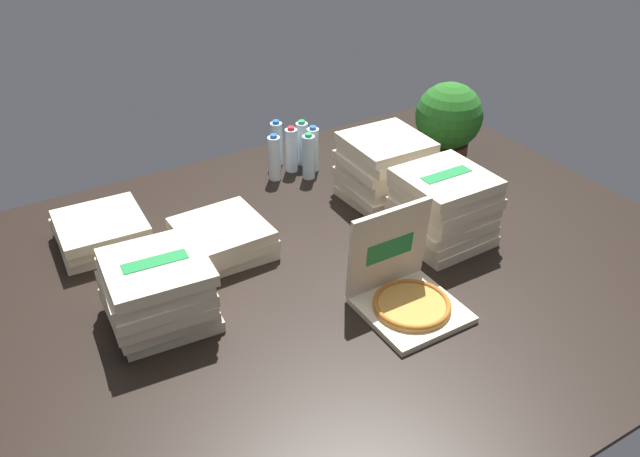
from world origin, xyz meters
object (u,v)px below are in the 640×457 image
pizza_stack_left_near (224,238)px  water_bottle_2 (291,150)px  water_bottle_4 (309,157)px  water_bottle_1 (274,158)px  water_bottle_0 (313,149)px  pizza_stack_right_far (444,207)px  pizza_stack_right_near (101,232)px  open_pizza_box (405,290)px  water_bottle_3 (277,143)px  pizza_stack_center_near (385,169)px  water_bottle_5 (302,143)px  pizza_stack_right_mid (158,292)px  potted_plant (448,121)px

pizza_stack_left_near → water_bottle_2: (0.62, 0.51, 0.05)m
pizza_stack_left_near → water_bottle_4: 0.76m
pizza_stack_left_near → water_bottle_1: size_ratio=1.53×
water_bottle_0 → water_bottle_4: bearing=-134.8°
pizza_stack_right_far → pizza_stack_right_near: bearing=150.9°
open_pizza_box → water_bottle_3: (0.15, 1.32, 0.04)m
water_bottle_2 → water_bottle_3: (-0.03, 0.11, 0.00)m
pizza_stack_center_near → water_bottle_3: 0.66m
water_bottle_0 → water_bottle_1: (-0.22, 0.01, 0.00)m
open_pizza_box → water_bottle_4: open_pizza_box is taller
water_bottle_5 → water_bottle_3: bearing=148.5°
water_bottle_1 → pizza_stack_right_mid: bearing=-138.9°
pizza_stack_center_near → water_bottle_3: pizza_stack_center_near is taller
pizza_stack_right_mid → water_bottle_3: size_ratio=1.65×
water_bottle_3 → water_bottle_2: bearing=-75.6°
pizza_stack_right_far → pizza_stack_right_near: pizza_stack_right_far is taller
pizza_stack_right_mid → pizza_stack_right_near: bearing=94.3°
water_bottle_2 → pizza_stack_center_near: bearing=-63.8°
open_pizza_box → water_bottle_5: open_pizza_box is taller
water_bottle_5 → pizza_stack_right_mid: bearing=-142.1°
water_bottle_2 → water_bottle_1: bearing=-162.7°
pizza_stack_right_near → water_bottle_0: size_ratio=1.61×
pizza_stack_left_near → water_bottle_2: 0.80m
pizza_stack_center_near → pizza_stack_right_far: pizza_stack_right_far is taller
pizza_stack_right_mid → open_pizza_box: bearing=-25.5°
water_bottle_3 → water_bottle_4: (0.06, -0.23, 0.00)m
open_pizza_box → water_bottle_2: 1.22m
water_bottle_2 → open_pizza_box: bearing=-98.3°
water_bottle_0 → potted_plant: (0.63, -0.31, 0.13)m
water_bottle_2 → water_bottle_0: bearing=-27.7°
pizza_stack_left_near → water_bottle_1: bearing=43.5°
pizza_stack_right_mid → water_bottle_2: 1.29m
water_bottle_1 → water_bottle_5: 0.22m
pizza_stack_right_near → water_bottle_1: 0.95m
open_pizza_box → pizza_stack_right_mid: (-0.83, 0.40, 0.06)m
pizza_stack_right_mid → water_bottle_4: pizza_stack_right_mid is taller
water_bottle_5 → pizza_stack_right_far: bearing=-80.2°
pizza_stack_left_near → water_bottle_0: 0.85m
pizza_stack_left_near → water_bottle_4: bearing=31.1°
pizza_stack_right_mid → pizza_stack_center_near: (1.25, 0.32, 0.02)m
water_bottle_4 → water_bottle_5: same height
pizza_stack_right_mid → water_bottle_3: (0.98, 0.92, -0.02)m
pizza_stack_right_mid → potted_plant: (1.74, 0.45, 0.11)m
water_bottle_0 → water_bottle_2: size_ratio=1.00×
pizza_stack_center_near → potted_plant: bearing=14.7°
water_bottle_4 → water_bottle_3: bearing=105.8°
water_bottle_1 → water_bottle_5: same height
water_bottle_4 → water_bottle_5: (0.05, 0.16, 0.00)m
water_bottle_3 → potted_plant: 0.90m
pizza_stack_right_mid → potted_plant: potted_plant is taller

